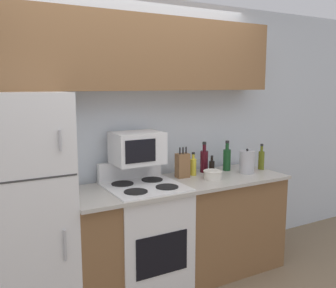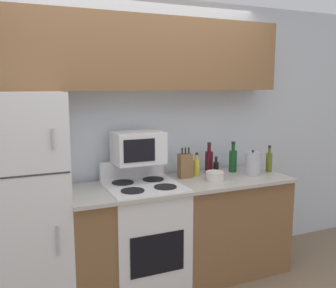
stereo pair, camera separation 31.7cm
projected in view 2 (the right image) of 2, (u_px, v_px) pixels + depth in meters
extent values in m
cube|color=silver|center=(134.00, 138.00, 3.48)|extent=(8.00, 0.05, 2.55)
cube|color=brown|center=(182.00, 232.00, 3.40)|extent=(2.01, 0.62, 0.89)
cube|color=#BCB7AD|center=(183.00, 183.00, 3.30)|extent=(2.01, 0.66, 0.03)
cube|color=white|center=(23.00, 207.00, 2.82)|extent=(0.64, 0.65, 1.72)
cube|color=#383838|center=(22.00, 176.00, 2.48)|extent=(0.62, 0.01, 0.01)
cylinder|color=#B7B7BC|center=(53.00, 139.00, 2.51)|extent=(0.02, 0.02, 0.14)
cylinder|color=#B7B7BC|center=(58.00, 241.00, 2.62)|extent=(0.02, 0.02, 0.22)
cube|color=brown|center=(139.00, 54.00, 3.20)|extent=(2.65, 0.30, 0.62)
cube|color=white|center=(144.00, 237.00, 3.23)|extent=(0.63, 0.62, 0.93)
cube|color=black|center=(158.00, 254.00, 2.95)|extent=(0.45, 0.01, 0.34)
cube|color=#2D2D2D|center=(144.00, 186.00, 3.16)|extent=(0.60, 0.60, 0.01)
cube|color=white|center=(132.00, 169.00, 3.42)|extent=(0.60, 0.06, 0.16)
cylinder|color=black|center=(133.00, 191.00, 2.98)|extent=(0.19, 0.19, 0.01)
cylinder|color=black|center=(165.00, 187.00, 3.09)|extent=(0.19, 0.19, 0.01)
cylinder|color=black|center=(123.00, 182.00, 3.23)|extent=(0.19, 0.19, 0.01)
cylinder|color=black|center=(153.00, 179.00, 3.34)|extent=(0.19, 0.19, 0.01)
cube|color=white|center=(138.00, 147.00, 3.25)|extent=(0.42, 0.32, 0.27)
cube|color=black|center=(139.00, 151.00, 3.08)|extent=(0.27, 0.01, 0.19)
cube|color=brown|center=(185.00, 166.00, 3.43)|extent=(0.12, 0.08, 0.22)
cylinder|color=black|center=(182.00, 151.00, 3.39)|extent=(0.01, 0.01, 0.06)
cylinder|color=black|center=(185.00, 151.00, 3.40)|extent=(0.01, 0.01, 0.06)
cylinder|color=black|center=(189.00, 151.00, 3.41)|extent=(0.01, 0.01, 0.06)
cylinder|color=silver|center=(215.00, 176.00, 3.35)|extent=(0.16, 0.16, 0.08)
torus|color=silver|center=(215.00, 172.00, 3.34)|extent=(0.17, 0.17, 0.01)
cylinder|color=gold|center=(197.00, 168.00, 3.51)|extent=(0.06, 0.06, 0.15)
cylinder|color=gold|center=(197.00, 157.00, 3.49)|extent=(0.03, 0.03, 0.05)
cylinder|color=black|center=(197.00, 154.00, 3.49)|extent=(0.03, 0.03, 0.02)
cylinder|color=red|center=(257.00, 165.00, 3.64)|extent=(0.05, 0.05, 0.14)
cylinder|color=red|center=(258.00, 156.00, 3.63)|extent=(0.02, 0.02, 0.04)
cylinder|color=black|center=(258.00, 153.00, 3.62)|extent=(0.02, 0.03, 0.02)
cylinder|color=#5B6619|center=(269.00, 162.00, 3.68)|extent=(0.06, 0.06, 0.18)
cylinder|color=#5B6619|center=(270.00, 150.00, 3.66)|extent=(0.03, 0.03, 0.06)
cylinder|color=black|center=(270.00, 147.00, 3.66)|extent=(0.03, 0.03, 0.02)
cylinder|color=#194C23|center=(233.00, 161.00, 3.67)|extent=(0.08, 0.08, 0.21)
cylinder|color=#194C23|center=(233.00, 147.00, 3.65)|extent=(0.03, 0.03, 0.07)
cylinder|color=black|center=(233.00, 143.00, 3.64)|extent=(0.04, 0.04, 0.02)
cylinder|color=#470F19|center=(209.00, 162.00, 3.62)|extent=(0.08, 0.08, 0.21)
cylinder|color=#470F19|center=(209.00, 148.00, 3.60)|extent=(0.03, 0.03, 0.07)
cylinder|color=black|center=(209.00, 144.00, 3.59)|extent=(0.04, 0.04, 0.02)
cylinder|color=black|center=(216.00, 169.00, 3.54)|extent=(0.05, 0.05, 0.13)
cylinder|color=black|center=(216.00, 160.00, 3.52)|extent=(0.02, 0.02, 0.04)
cylinder|color=black|center=(216.00, 157.00, 3.52)|extent=(0.03, 0.03, 0.01)
cylinder|color=#B7B7BC|center=(252.00, 164.00, 3.54)|extent=(0.14, 0.14, 0.22)
sphere|color=black|center=(253.00, 151.00, 3.52)|extent=(0.02, 0.02, 0.02)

